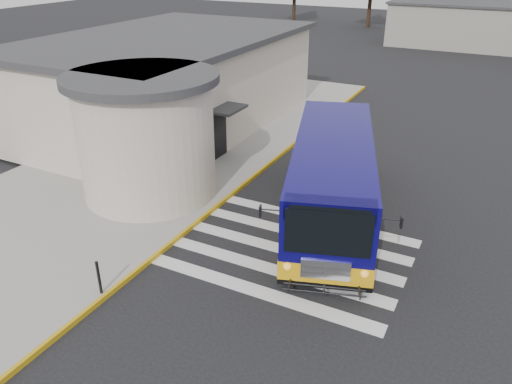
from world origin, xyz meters
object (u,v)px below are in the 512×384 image
at_px(transit_bus, 332,181).
at_px(pedestrian_b, 145,190).
at_px(pedestrian_a, 138,193).
at_px(bollard, 99,277).

distance_m(transit_bus, pedestrian_b, 6.91).
bearing_deg(pedestrian_b, transit_bus, 72.17).
xyz_separation_m(pedestrian_a, bollard, (1.98, -4.20, -0.35)).
xyz_separation_m(transit_bus, pedestrian_b, (-6.19, -3.03, -0.40)).
bearing_deg(transit_bus, pedestrian_b, -171.69).
height_order(pedestrian_a, pedestrian_b, pedestrian_a).
distance_m(pedestrian_a, bollard, 4.65).
height_order(pedestrian_b, bollard, pedestrian_b).
bearing_deg(transit_bus, pedestrian_a, -168.93).
relative_size(pedestrian_b, bollard, 1.65).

